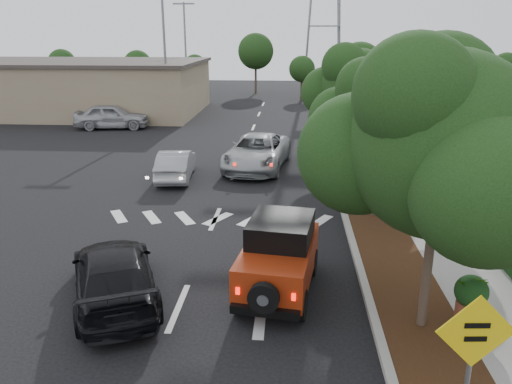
# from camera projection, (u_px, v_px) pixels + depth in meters

# --- Properties ---
(ground) EXTENTS (120.00, 120.00, 0.00)m
(ground) POSITION_uv_depth(u_px,v_px,m) (178.00, 307.00, 11.99)
(ground) COLOR black
(ground) RESTS_ON ground
(curb) EXTENTS (0.20, 70.00, 0.15)m
(curb) POSITION_uv_depth(u_px,v_px,m) (333.00, 174.00, 23.06)
(curb) COLOR #9E9B93
(curb) RESTS_ON ground
(planting_strip) EXTENTS (1.80, 70.00, 0.12)m
(planting_strip) POSITION_uv_depth(u_px,v_px,m) (355.00, 175.00, 23.00)
(planting_strip) COLOR black
(planting_strip) RESTS_ON ground
(sidewalk) EXTENTS (2.00, 70.00, 0.12)m
(sidewalk) POSITION_uv_depth(u_px,v_px,m) (397.00, 175.00, 22.87)
(sidewalk) COLOR gray
(sidewalk) RESTS_ON ground
(hedge) EXTENTS (0.80, 70.00, 0.80)m
(hedge) POSITION_uv_depth(u_px,v_px,m) (428.00, 169.00, 22.67)
(hedge) COLOR black
(hedge) RESTS_ON ground
(commercial_building) EXTENTS (22.00, 12.00, 4.00)m
(commercial_building) POSITION_uv_depth(u_px,v_px,m) (65.00, 88.00, 40.96)
(commercial_building) COLOR gray
(commercial_building) RESTS_ON ground
(transmission_tower) EXTENTS (7.00, 4.00, 28.00)m
(transmission_tower) POSITION_uv_depth(u_px,v_px,m) (321.00, 90.00, 57.19)
(transmission_tower) COLOR slate
(transmission_tower) RESTS_ON ground
(street_tree_near) EXTENTS (3.80, 3.80, 5.92)m
(street_tree_near) POSITION_uv_depth(u_px,v_px,m) (420.00, 328.00, 11.14)
(street_tree_near) COLOR black
(street_tree_near) RESTS_ON ground
(street_tree_mid) EXTENTS (3.20, 3.20, 5.32)m
(street_tree_mid) POSITION_uv_depth(u_px,v_px,m) (373.00, 218.00, 17.79)
(street_tree_mid) COLOR black
(street_tree_mid) RESTS_ON ground
(street_tree_far) EXTENTS (3.40, 3.40, 5.62)m
(street_tree_far) POSITION_uv_depth(u_px,v_px,m) (352.00, 170.00, 23.97)
(street_tree_far) COLOR black
(street_tree_far) RESTS_ON ground
(light_pole_a) EXTENTS (2.00, 0.22, 9.00)m
(light_pole_a) POSITION_uv_depth(u_px,v_px,m) (169.00, 121.00, 37.13)
(light_pole_a) COLOR slate
(light_pole_a) RESTS_ON ground
(light_pole_b) EXTENTS (2.00, 0.22, 9.00)m
(light_pole_b) POSITION_uv_depth(u_px,v_px,m) (188.00, 101.00, 48.60)
(light_pole_b) COLOR slate
(light_pole_b) RESTS_ON ground
(red_jeep) EXTENTS (2.11, 3.85, 1.90)m
(red_jeep) POSITION_uv_depth(u_px,v_px,m) (280.00, 254.00, 12.59)
(red_jeep) COLOR black
(red_jeep) RESTS_ON ground
(silver_suv_ahead) EXTENTS (3.36, 6.03, 1.59)m
(silver_suv_ahead) POSITION_uv_depth(u_px,v_px,m) (257.00, 152.00, 24.11)
(silver_suv_ahead) COLOR #9CA0A4
(silver_suv_ahead) RESTS_ON ground
(black_suv_oncoming) EXTENTS (3.55, 5.06, 1.36)m
(black_suv_oncoming) POSITION_uv_depth(u_px,v_px,m) (114.00, 274.00, 12.16)
(black_suv_oncoming) COLOR black
(black_suv_oncoming) RESTS_ON ground
(silver_sedan_oncoming) EXTENTS (1.74, 4.10, 1.31)m
(silver_sedan_oncoming) POSITION_uv_depth(u_px,v_px,m) (176.00, 164.00, 22.42)
(silver_sedan_oncoming) COLOR #919398
(silver_sedan_oncoming) RESTS_ON ground
(parked_suv) EXTENTS (5.16, 2.64, 1.68)m
(parked_suv) POSITION_uv_depth(u_px,v_px,m) (112.00, 116.00, 34.13)
(parked_suv) COLOR #A2A4AA
(parked_suv) RESTS_ON ground
(speed_hump_sign) EXTENTS (1.21, 0.14, 2.57)m
(speed_hump_sign) POSITION_uv_depth(u_px,v_px,m) (473.00, 350.00, 7.46)
(speed_hump_sign) COLOR slate
(speed_hump_sign) RESTS_ON ground
(terracotta_planter) EXTENTS (0.72, 0.72, 1.26)m
(terracotta_planter) POSITION_uv_depth(u_px,v_px,m) (471.00, 296.00, 10.84)
(terracotta_planter) COLOR brown
(terracotta_planter) RESTS_ON ground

